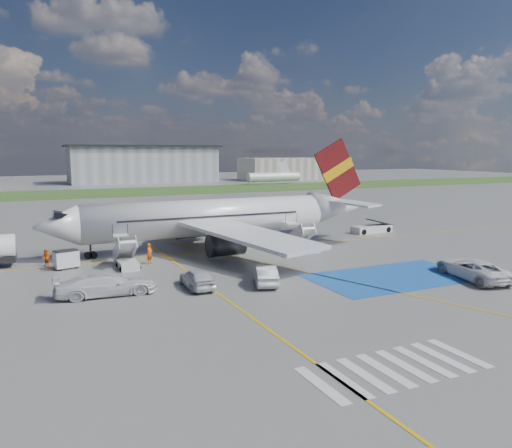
# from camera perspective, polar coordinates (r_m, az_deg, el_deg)

# --- Properties ---
(ground) EXTENTS (400.00, 400.00, 0.00)m
(ground) POSITION_cam_1_polar(r_m,az_deg,el_deg) (41.23, 1.01, -6.28)
(ground) COLOR #60605E
(ground) RESTS_ON ground
(grass_strip) EXTENTS (400.00, 30.00, 0.01)m
(grass_strip) POSITION_cam_1_polar(r_m,az_deg,el_deg) (132.41, -17.40, 3.42)
(grass_strip) COLOR #2D4C1E
(grass_strip) RESTS_ON ground
(taxiway_line_main) EXTENTS (120.00, 0.20, 0.01)m
(taxiway_line_main) POSITION_cam_1_polar(r_m,az_deg,el_deg) (52.00, -4.82, -3.24)
(taxiway_line_main) COLOR gold
(taxiway_line_main) RESTS_ON ground
(taxiway_line_cross) EXTENTS (0.20, 60.00, 0.01)m
(taxiway_line_cross) POSITION_cam_1_polar(r_m,az_deg,el_deg) (30.54, 0.83, -11.56)
(taxiway_line_cross) COLOR gold
(taxiway_line_cross) RESTS_ON ground
(taxiway_line_diag) EXTENTS (20.71, 56.45, 0.01)m
(taxiway_line_diag) POSITION_cam_1_polar(r_m,az_deg,el_deg) (52.00, -4.82, -3.24)
(taxiway_line_diag) COLOR gold
(taxiway_line_diag) RESTS_ON ground
(staging_box) EXTENTS (14.00, 8.00, 0.01)m
(staging_box) POSITION_cam_1_polar(r_m,az_deg,el_deg) (43.37, 15.43, -5.85)
(staging_box) COLOR #1B53A3
(staging_box) RESTS_ON ground
(crosswalk) EXTENTS (9.00, 4.00, 0.01)m
(crosswalk) POSITION_cam_1_polar(r_m,az_deg,el_deg) (25.96, 15.59, -15.57)
(crosswalk) COLOR silver
(crosswalk) RESTS_ON ground
(terminal_centre) EXTENTS (48.00, 18.00, 12.00)m
(terminal_centre) POSITION_cam_1_polar(r_m,az_deg,el_deg) (174.97, -12.75, 6.65)
(terminal_centre) COLOR gray
(terminal_centre) RESTS_ON ground
(terminal_east) EXTENTS (40.00, 16.00, 8.00)m
(terminal_east) POSITION_cam_1_polar(r_m,az_deg,el_deg) (188.28, 4.42, 6.32)
(terminal_east) COLOR gray
(terminal_east) RESTS_ON ground
(airliner) EXTENTS (36.81, 32.95, 11.92)m
(airliner) POSITION_cam_1_polar(r_m,az_deg,el_deg) (53.81, -4.10, 0.81)
(airliner) COLOR silver
(airliner) RESTS_ON ground
(airstairs_fwd) EXTENTS (1.90, 5.20, 3.60)m
(airstairs_fwd) POSITION_cam_1_polar(r_m,az_deg,el_deg) (46.30, -14.51, -4.14)
(airstairs_fwd) COLOR silver
(airstairs_fwd) RESTS_ON ground
(airstairs_aft) EXTENTS (1.90, 5.20, 3.60)m
(airstairs_aft) POSITION_cam_1_polar(r_m,az_deg,el_deg) (52.77, 5.65, -2.40)
(airstairs_aft) COLOR silver
(airstairs_aft) RESTS_ON ground
(gpu_cart) EXTENTS (2.27, 1.75, 1.68)m
(gpu_cart) POSITION_cam_1_polar(r_m,az_deg,el_deg) (47.73, -20.87, -3.89)
(gpu_cart) COLOR silver
(gpu_cart) RESTS_ON ground
(belt_loader) EXTENTS (6.02, 2.56, 1.77)m
(belt_loader) POSITION_cam_1_polar(r_m,az_deg,el_deg) (66.11, 13.11, -0.57)
(belt_loader) COLOR silver
(belt_loader) RESTS_ON ground
(car_silver_a) EXTENTS (1.85, 4.56, 1.55)m
(car_silver_a) POSITION_cam_1_polar(r_m,az_deg,el_deg) (38.65, -6.74, -6.15)
(car_silver_a) COLOR silver
(car_silver_a) RESTS_ON ground
(car_silver_b) EXTENTS (3.11, 4.95, 1.54)m
(car_silver_b) POSITION_cam_1_polar(r_m,az_deg,el_deg) (39.42, 1.07, -5.81)
(car_silver_b) COLOR #ACAFB4
(car_silver_b) RESTS_ON ground
(van_white_a) EXTENTS (3.90, 6.27, 2.18)m
(van_white_a) POSITION_cam_1_polar(r_m,az_deg,el_deg) (44.86, 23.50, -4.35)
(van_white_a) COLOR white
(van_white_a) RESTS_ON ground
(van_white_b) EXTENTS (5.52, 2.54, 2.11)m
(van_white_b) POSITION_cam_1_polar(r_m,az_deg,el_deg) (37.92, -16.80, -6.30)
(van_white_b) COLOR silver
(van_white_b) RESTS_ON ground
(crew_fwd) EXTENTS (0.85, 0.84, 1.97)m
(crew_fwd) POSITION_cam_1_polar(r_m,az_deg,el_deg) (47.45, -12.06, -3.31)
(crew_fwd) COLOR #E0550B
(crew_fwd) RESTS_ON ground
(crew_nose) EXTENTS (0.96, 0.98, 1.59)m
(crew_nose) POSITION_cam_1_polar(r_m,az_deg,el_deg) (49.21, -22.86, -3.60)
(crew_nose) COLOR orange
(crew_nose) RESTS_ON ground
(crew_aft) EXTENTS (1.00, 1.17, 1.88)m
(crew_aft) POSITION_cam_1_polar(r_m,az_deg,el_deg) (52.50, 3.39, -2.08)
(crew_aft) COLOR orange
(crew_aft) RESTS_ON ground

